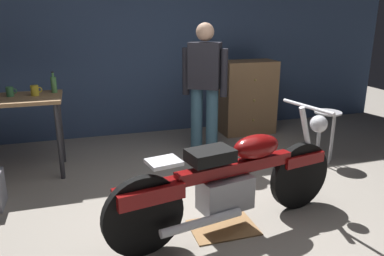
{
  "coord_description": "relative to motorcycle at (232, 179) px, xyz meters",
  "views": [
    {
      "loc": [
        -1.04,
        -2.81,
        1.77
      ],
      "look_at": [
        0.03,
        0.7,
        0.65
      ],
      "focal_mm": 35.21,
      "sensor_mm": 36.0,
      "label": 1
    }
  ],
  "objects": [
    {
      "name": "mug_yellow_tall",
      "position": [
        -1.63,
        1.77,
        0.51
      ],
      "size": [
        0.12,
        0.08,
        0.11
      ],
      "color": "yellow",
      "rests_on": "workbench"
    },
    {
      "name": "wooden_dresser",
      "position": [
        1.28,
        2.47,
        0.1
      ],
      "size": [
        0.8,
        0.47,
        1.1
      ],
      "color": "#99724C",
      "rests_on": "ground_plane"
    },
    {
      "name": "shop_stool",
      "position": [
        1.69,
        1.07,
        0.05
      ],
      "size": [
        0.32,
        0.32,
        0.64
      ],
      "color": "#B2B2B7",
      "rests_on": "ground_plane"
    },
    {
      "name": "mug_green_speckled",
      "position": [
        -1.88,
        1.8,
        0.5
      ],
      "size": [
        0.11,
        0.08,
        0.11
      ],
      "color": "#3D7F4C",
      "rests_on": "workbench"
    },
    {
      "name": "motorcycle",
      "position": [
        0.0,
        0.0,
        0.0
      ],
      "size": [
        2.16,
        0.76,
        1.0
      ],
      "rotation": [
        0.0,
        0.0,
        0.19
      ],
      "color": "black",
      "rests_on": "ground_plane"
    },
    {
      "name": "drip_tray",
      "position": [
        -0.07,
        -0.0,
        -0.44
      ],
      "size": [
        0.56,
        0.4,
        0.01
      ],
      "primitive_type": "cube",
      "color": "olive",
      "rests_on": "ground_plane"
    },
    {
      "name": "ground_plane",
      "position": [
        -0.12,
        0.17,
        -0.45
      ],
      "size": [
        12.0,
        12.0,
        0.0
      ],
      "primitive_type": "plane",
      "color": "gray"
    },
    {
      "name": "bottle",
      "position": [
        -1.43,
        1.88,
        0.55
      ],
      "size": [
        0.06,
        0.06,
        0.24
      ],
      "color": "#4C8C4C",
      "rests_on": "workbench"
    },
    {
      "name": "person_standing",
      "position": [
        0.33,
        1.72,
        0.48
      ],
      "size": [
        0.5,
        0.39,
        1.67
      ],
      "rotation": [
        0.0,
        0.0,
        2.58
      ],
      "color": "#3A6178",
      "rests_on": "ground_plane"
    },
    {
      "name": "back_wall",
      "position": [
        -0.12,
        2.97,
        1.1
      ],
      "size": [
        8.0,
        0.12,
        3.1
      ],
      "primitive_type": "cube",
      "color": "#384C70",
      "rests_on": "ground_plane"
    }
  ]
}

